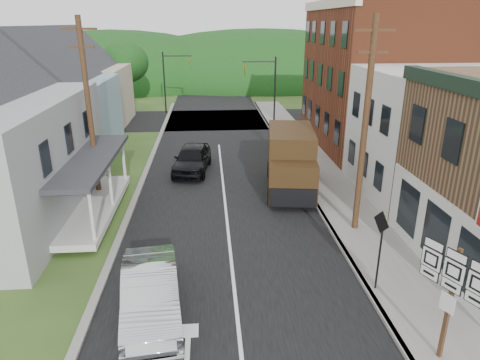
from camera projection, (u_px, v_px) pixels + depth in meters
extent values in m
plane|color=#2D4719|center=(233.00, 280.00, 15.31)|extent=(120.00, 120.00, 0.00)
cube|color=black|center=(223.00, 182.00, 24.66)|extent=(9.00, 90.00, 0.02)
cube|color=black|center=(216.00, 120.00, 40.56)|extent=(60.00, 9.00, 0.02)
cube|color=slate|center=(333.00, 191.00, 23.18)|extent=(2.80, 55.00, 0.15)
cube|color=slate|center=(308.00, 192.00, 23.08)|extent=(0.20, 55.00, 0.15)
cube|color=slate|center=(136.00, 197.00, 22.44)|extent=(0.30, 55.00, 0.12)
cube|color=silver|center=(443.00, 135.00, 21.99)|extent=(8.00, 7.00, 6.50)
cube|color=brown|center=(377.00, 77.00, 30.27)|extent=(8.00, 12.00, 10.00)
cube|color=#85A4B6|center=(60.00, 117.00, 29.56)|extent=(7.00, 8.00, 5.00)
cube|color=#BDAE93|center=(86.00, 96.00, 37.95)|extent=(7.00, 8.00, 5.00)
cylinder|color=#472D19|center=(364.00, 131.00, 17.41)|extent=(0.26, 0.26, 9.00)
cube|color=#472D19|center=(375.00, 30.00, 16.06)|extent=(1.60, 0.10, 0.10)
cube|color=#472D19|center=(373.00, 52.00, 16.34)|extent=(1.20, 0.10, 0.10)
cylinder|color=#472D19|center=(90.00, 114.00, 20.77)|extent=(0.26, 0.26, 9.00)
cube|color=#472D19|center=(79.00, 29.00, 19.42)|extent=(1.60, 0.10, 0.10)
cube|color=#472D19|center=(81.00, 47.00, 19.69)|extent=(1.20, 0.10, 0.10)
cylinder|color=black|center=(275.00, 93.00, 36.60)|extent=(0.14, 0.14, 6.00)
cylinder|color=black|center=(259.00, 62.00, 35.60)|extent=(2.80, 0.10, 0.10)
imported|color=olive|center=(245.00, 70.00, 35.75)|extent=(0.16, 0.20, 1.00)
cylinder|color=black|center=(164.00, 83.00, 42.44)|extent=(0.14, 0.14, 6.00)
cylinder|color=black|center=(177.00, 56.00, 41.64)|extent=(2.80, 0.10, 0.10)
imported|color=olive|center=(190.00, 63.00, 41.96)|extent=(0.16, 0.20, 1.00)
cylinder|color=#382616|center=(127.00, 92.00, 43.92)|extent=(0.36, 0.36, 3.92)
ellipsoid|color=black|center=(124.00, 62.00, 42.90)|extent=(4.80, 4.80, 4.08)
ellipsoid|color=black|center=(212.00, 81.00, 66.75)|extent=(90.00, 30.00, 16.00)
imported|color=silver|center=(151.00, 293.00, 13.23)|extent=(2.29, 5.01, 1.59)
imported|color=black|center=(192.00, 159.00, 26.15)|extent=(2.59, 5.08, 1.66)
cube|color=black|center=(290.00, 156.00, 23.44)|extent=(2.94, 4.79, 2.98)
cube|color=black|center=(293.00, 181.00, 21.12)|extent=(2.56, 1.94, 1.95)
cube|color=black|center=(293.00, 164.00, 21.03)|extent=(2.30, 1.51, 0.05)
cube|color=black|center=(293.00, 198.00, 20.48)|extent=(2.26, 0.45, 0.92)
cylinder|color=black|center=(270.00, 196.00, 21.56)|extent=(0.41, 0.95, 0.92)
cylinder|color=black|center=(313.00, 197.00, 21.44)|extent=(0.41, 0.95, 0.92)
cylinder|color=black|center=(270.00, 169.00, 25.41)|extent=(0.41, 0.95, 0.92)
cylinder|color=black|center=(306.00, 170.00, 25.29)|extent=(0.41, 0.95, 0.92)
cube|color=#472D19|center=(449.00, 305.00, 11.06)|extent=(0.14, 0.14, 3.31)
cube|color=black|center=(455.00, 271.00, 10.67)|extent=(0.81, 1.74, 0.08)
cube|color=silver|center=(479.00, 285.00, 10.11)|extent=(0.25, 0.53, 0.52)
cube|color=silver|center=(475.00, 300.00, 10.26)|extent=(0.23, 0.48, 0.26)
cube|color=silver|center=(457.00, 256.00, 10.51)|extent=(0.23, 0.48, 0.21)
cube|color=silver|center=(454.00, 271.00, 10.66)|extent=(0.25, 0.53, 0.52)
cube|color=silver|center=(451.00, 286.00, 10.80)|extent=(0.23, 0.48, 0.26)
cube|color=silver|center=(434.00, 245.00, 11.05)|extent=(0.23, 0.48, 0.21)
cube|color=silver|center=(431.00, 259.00, 11.20)|extent=(0.25, 0.53, 0.52)
cube|color=silver|center=(429.00, 273.00, 11.35)|extent=(0.23, 0.48, 0.26)
cube|color=silver|center=(447.00, 303.00, 10.98)|extent=(0.19, 0.40, 0.52)
cylinder|color=black|center=(380.00, 253.00, 14.13)|extent=(0.08, 0.08, 2.72)
cube|color=black|center=(381.00, 222.00, 13.73)|extent=(0.20, 0.78, 0.80)
cube|color=#FFED0D|center=(382.00, 222.00, 13.73)|extent=(0.19, 0.71, 0.72)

